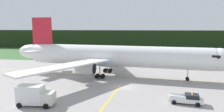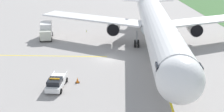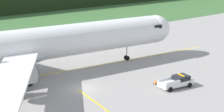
{
  "view_description": "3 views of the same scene",
  "coord_description": "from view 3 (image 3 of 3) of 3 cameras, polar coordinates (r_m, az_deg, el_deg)",
  "views": [
    {
      "loc": [
        3.56,
        -43.73,
        13.24
      ],
      "look_at": [
        -4.39,
        11.34,
        5.27
      ],
      "focal_mm": 32.65,
      "sensor_mm": 36.0,
      "label": 1
    },
    {
      "loc": [
        51.73,
        -3.27,
        19.75
      ],
      "look_at": [
        7.13,
        0.28,
        3.16
      ],
      "focal_mm": 47.52,
      "sensor_mm": 36.0,
      "label": 2
    },
    {
      "loc": [
        -26.35,
        -40.13,
        18.93
      ],
      "look_at": [
        6.84,
        1.91,
        3.57
      ],
      "focal_mm": 53.49,
      "sensor_mm": 36.0,
      "label": 3
    }
  ],
  "objects": [
    {
      "name": "airliner",
      "position": [
        56.53,
        -13.48,
        1.73
      ],
      "size": [
        58.56,
        50.06,
        15.95
      ],
      "color": "white",
      "rests_on": "ground"
    },
    {
      "name": "taxiway_centerline_main",
      "position": [
        58.24,
        -12.58,
        -3.37
      ],
      "size": [
        76.5,
        9.3,
        0.01
      ],
      "primitive_type": "cube",
      "rotation": [
        0.0,
        0.0,
        -0.12
      ],
      "color": "yellow",
      "rests_on": "ground"
    },
    {
      "name": "ops_pickup_truck",
      "position": [
        52.7,
        11.06,
        -4.31
      ],
      "size": [
        5.85,
        3.03,
        1.94
      ],
      "color": "white",
      "rests_on": "ground"
    },
    {
      "name": "taxiway_edge_light_east",
      "position": [
        65.26,
        15.59,
        -1.26
      ],
      "size": [
        0.12,
        0.12,
        0.44
      ],
      "color": "yellow",
      "rests_on": "ground"
    },
    {
      "name": "ground",
      "position": [
        51.61,
        -4.68,
        -5.58
      ],
      "size": [
        320.0,
        320.0,
        0.0
      ],
      "primitive_type": "plane",
      "color": "#999591"
    },
    {
      "name": "apron_cone",
      "position": [
        53.65,
        7.44,
        -4.36
      ],
      "size": [
        0.65,
        0.65,
        0.81
      ],
      "color": "black",
      "rests_on": "ground"
    }
  ]
}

